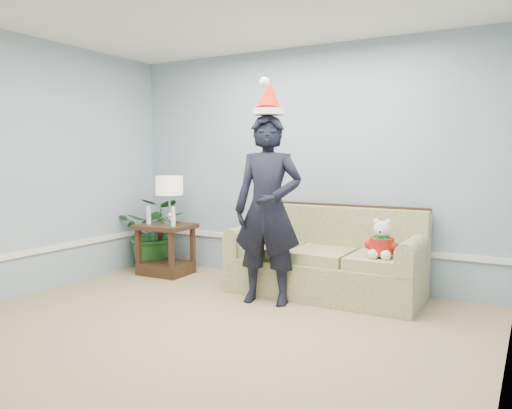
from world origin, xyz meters
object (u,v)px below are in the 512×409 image
object	(u,v)px
table_lamp	(169,188)
houseplant	(155,232)
side_table	(166,255)
man	(268,210)
sofa	(326,263)
teddy_bear	(381,244)

from	to	relation	value
table_lamp	houseplant	bearing A→B (deg)	155.24
houseplant	side_table	bearing A→B (deg)	-30.88
side_table	man	bearing A→B (deg)	-14.96
table_lamp	houseplant	distance (m)	0.76
sofa	side_table	world-z (taller)	sofa
side_table	teddy_bear	world-z (taller)	teddy_bear
side_table	houseplant	bearing A→B (deg)	149.12
sofa	table_lamp	distance (m)	2.15
side_table	houseplant	world-z (taller)	houseplant
man	table_lamp	bearing A→B (deg)	152.65
teddy_bear	sofa	bearing A→B (deg)	157.18
houseplant	man	world-z (taller)	man
table_lamp	teddy_bear	xyz separation A→B (m)	(2.65, -0.10, -0.45)
houseplant	man	size ratio (longest dim) A/B	0.50
side_table	table_lamp	size ratio (longest dim) A/B	1.12
sofa	teddy_bear	world-z (taller)	sofa
side_table	man	size ratio (longest dim) A/B	0.36
table_lamp	sofa	bearing A→B (deg)	3.07
sofa	man	world-z (taller)	man
sofa	table_lamp	size ratio (longest dim) A/B	3.35
side_table	man	distance (m)	1.87
table_lamp	teddy_bear	distance (m)	2.69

